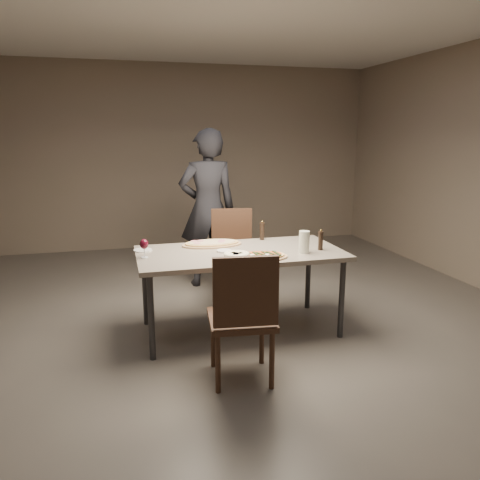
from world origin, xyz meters
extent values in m
plane|color=#56504A|center=(0.00, 0.00, 0.00)|extent=(7.00, 7.00, 0.00)
plane|color=gray|center=(0.00, 3.50, 1.40)|extent=(6.00, 0.00, 6.00)
cube|color=gray|center=(0.00, 0.00, 0.73)|extent=(1.80, 0.90, 0.04)
cylinder|color=#333335|center=(-0.82, -0.37, 0.35)|extent=(0.05, 0.05, 0.71)
cylinder|color=#333335|center=(0.82, -0.37, 0.35)|extent=(0.05, 0.05, 0.71)
cylinder|color=#333335|center=(-0.82, 0.37, 0.35)|extent=(0.05, 0.05, 0.71)
cylinder|color=#333335|center=(0.82, 0.37, 0.35)|extent=(0.05, 0.05, 0.71)
ellipsoid|color=white|center=(0.03, -0.29, 0.79)|extent=(0.05, 0.05, 0.01)
ellipsoid|color=white|center=(0.00, -0.22, 0.79)|extent=(0.05, 0.05, 0.01)
ellipsoid|color=white|center=(0.15, -0.31, 0.79)|extent=(0.05, 0.05, 0.01)
cube|color=#203114|center=(-0.11, -0.30, 0.79)|extent=(0.06, 0.15, 0.01)
cube|color=#203114|center=(-0.06, -0.28, 0.79)|extent=(0.04, 0.16, 0.01)
cube|color=#203114|center=(-0.02, -0.29, 0.79)|extent=(0.03, 0.16, 0.01)
cube|color=#203114|center=(0.02, -0.27, 0.79)|extent=(0.05, 0.16, 0.01)
cube|color=#203114|center=(0.07, -0.28, 0.79)|extent=(0.04, 0.16, 0.01)
cube|color=#203114|center=(0.11, -0.29, 0.79)|extent=(0.07, 0.15, 0.01)
cube|color=#203114|center=(0.15, -0.28, 0.79)|extent=(0.05, 0.16, 0.01)
cube|color=#203114|center=(0.20, -0.30, 0.79)|extent=(0.07, 0.15, 0.01)
cube|color=#203114|center=(0.24, -0.29, 0.79)|extent=(0.03, 0.16, 0.01)
cylinder|color=pink|center=(-0.11, 0.26, 0.79)|extent=(0.07, 0.07, 0.00)
cylinder|color=pink|center=(-0.09, 0.31, 0.79)|extent=(0.07, 0.07, 0.00)
cylinder|color=pink|center=(-0.30, 0.34, 0.79)|extent=(0.07, 0.07, 0.00)
cylinder|color=pink|center=(-0.35, 0.34, 0.79)|extent=(0.07, 0.07, 0.00)
cylinder|color=pink|center=(-0.34, 0.25, 0.79)|extent=(0.07, 0.07, 0.00)
cylinder|color=beige|center=(-0.12, -0.33, 0.78)|extent=(0.18, 0.18, 0.07)
torus|color=beige|center=(-0.12, -0.33, 0.81)|extent=(0.21, 0.21, 0.03)
cube|color=#A37042|center=(-0.09, -0.33, 0.80)|extent=(0.06, 0.06, 0.04)
cube|color=#A37042|center=(-0.13, -0.30, 0.80)|extent=(0.07, 0.07, 0.04)
cube|color=#A37042|center=(-0.13, -0.35, 0.80)|extent=(0.06, 0.06, 0.04)
cylinder|color=white|center=(-0.14, 0.01, 0.76)|extent=(0.13, 0.13, 0.01)
cylinder|color=#ADA33F|center=(-0.14, 0.01, 0.76)|extent=(0.09, 0.09, 0.00)
cylinder|color=black|center=(0.32, 0.38, 0.83)|extent=(0.04, 0.04, 0.15)
cylinder|color=black|center=(0.32, 0.38, 0.91)|extent=(0.05, 0.05, 0.02)
sphere|color=gold|center=(0.32, 0.38, 0.93)|extent=(0.02, 0.02, 0.02)
cylinder|color=black|center=(0.70, -0.14, 0.83)|extent=(0.04, 0.04, 0.15)
cylinder|color=black|center=(0.70, -0.14, 0.91)|extent=(0.05, 0.05, 0.02)
sphere|color=gold|center=(0.70, -0.14, 0.93)|extent=(0.02, 0.02, 0.02)
cylinder|color=silver|center=(0.52, -0.20, 0.85)|extent=(0.09, 0.09, 0.19)
cylinder|color=silver|center=(-0.83, -0.01, 0.75)|extent=(0.06, 0.06, 0.01)
cylinder|color=silver|center=(-0.83, -0.01, 0.79)|extent=(0.01, 0.01, 0.08)
ellipsoid|color=#460A18|center=(-0.83, -0.01, 0.87)|extent=(0.07, 0.07, 0.09)
cylinder|color=white|center=(-0.83, 0.23, 0.76)|extent=(0.16, 0.16, 0.01)
cube|color=#3E261A|center=(-0.21, -0.82, 0.45)|extent=(0.51, 0.51, 0.04)
cylinder|color=#3E261A|center=(-0.42, -0.98, 0.22)|extent=(0.04, 0.04, 0.43)
cylinder|color=#3E261A|center=(-0.04, -1.03, 0.22)|extent=(0.04, 0.04, 0.43)
cylinder|color=#3E261A|center=(-0.38, -0.61, 0.22)|extent=(0.04, 0.04, 0.43)
cylinder|color=#3E261A|center=(0.00, -0.65, 0.22)|extent=(0.04, 0.04, 0.43)
cube|color=#3E261A|center=(-0.23, -1.03, 0.74)|extent=(0.44, 0.09, 0.48)
cube|color=#3E261A|center=(0.13, 0.77, 0.45)|extent=(0.52, 0.52, 0.04)
cylinder|color=#3E261A|center=(0.35, 0.92, 0.21)|extent=(0.04, 0.04, 0.43)
cylinder|color=#3E261A|center=(-0.02, 0.98, 0.21)|extent=(0.04, 0.04, 0.43)
cylinder|color=#3E261A|center=(0.29, 0.55, 0.21)|extent=(0.04, 0.04, 0.43)
cylinder|color=#3E261A|center=(-0.08, 0.61, 0.21)|extent=(0.04, 0.04, 0.43)
cube|color=#3E261A|center=(0.16, 0.97, 0.73)|extent=(0.44, 0.11, 0.48)
imported|color=black|center=(-0.01, 1.41, 0.91)|extent=(0.67, 0.44, 1.83)
camera|label=1|loc=(-1.03, -3.87, 1.76)|focal=35.00mm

